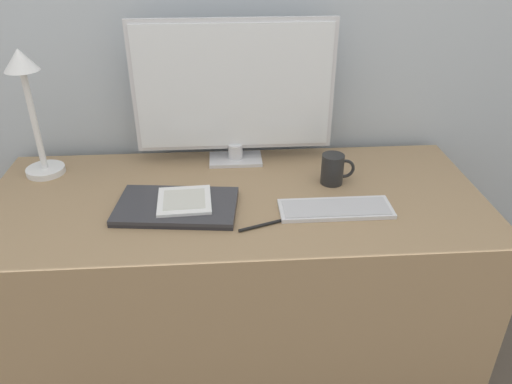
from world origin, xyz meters
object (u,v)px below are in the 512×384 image
(coffee_mug, at_px, (333,169))
(laptop, at_px, (177,206))
(ereader, at_px, (184,201))
(desk_lamp, at_px, (29,99))
(keyboard, at_px, (336,209))
(pen, at_px, (261,225))
(monitor, at_px, (234,91))

(coffee_mug, bearing_deg, laptop, -164.97)
(ereader, height_order, desk_lamp, desk_lamp)
(keyboard, relative_size, laptop, 0.89)
(keyboard, relative_size, coffee_mug, 3.06)
(laptop, bearing_deg, pen, -24.32)
(desk_lamp, bearing_deg, monitor, 4.65)
(monitor, bearing_deg, laptop, -120.13)
(desk_lamp, distance_m, pen, 0.81)
(laptop, relative_size, pen, 2.85)
(laptop, distance_m, desk_lamp, 0.57)
(keyboard, distance_m, coffee_mug, 0.17)
(monitor, xyz_separation_m, laptop, (-0.18, -0.31, -0.24))
(coffee_mug, bearing_deg, ereader, -165.00)
(laptop, xyz_separation_m, desk_lamp, (-0.44, 0.26, 0.24))
(desk_lamp, bearing_deg, ereader, -28.44)
(laptop, bearing_deg, ereader, 15.50)
(coffee_mug, bearing_deg, pen, -136.04)
(keyboard, bearing_deg, desk_lamp, 161.68)
(ereader, bearing_deg, pen, -27.89)
(keyboard, bearing_deg, laptop, 175.14)
(laptop, xyz_separation_m, ereader, (0.02, 0.01, 0.02))
(laptop, bearing_deg, keyboard, -4.86)
(ereader, height_order, pen, ereader)
(monitor, bearing_deg, desk_lamp, -175.35)
(laptop, xyz_separation_m, coffee_mug, (0.48, 0.13, 0.04))
(keyboard, bearing_deg, ereader, 174.06)
(keyboard, distance_m, desk_lamp, 0.98)
(pen, bearing_deg, keyboard, 17.21)
(laptop, bearing_deg, desk_lamp, 149.74)
(ereader, relative_size, coffee_mug, 1.54)
(monitor, relative_size, keyboard, 2.00)
(ereader, relative_size, pen, 1.28)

